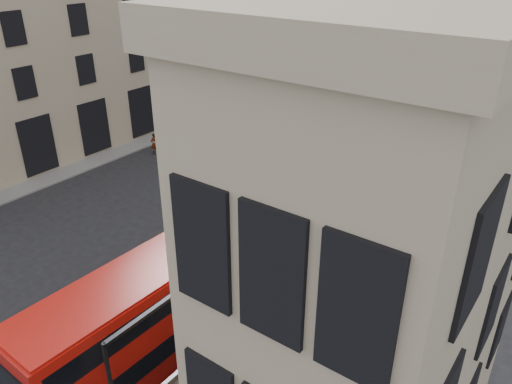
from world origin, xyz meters
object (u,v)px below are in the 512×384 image
Objects in this scene: pedestrian_b at (336,110)px; cafe_table_mid at (260,320)px; cafe_chair_c at (308,353)px; pedestrian_a at (215,107)px; bus_near at (161,304)px; cafe_table_near at (210,365)px; street_lamp_b at (369,97)px; car_a at (205,163)px; car_b at (350,150)px; bus_far at (321,94)px; traffic_light_near at (286,196)px; pedestrian_e at (154,144)px; bicycle at (219,227)px; cafe_chair_b at (290,374)px; cafe_chair_d at (354,297)px; cyclist at (298,194)px; cafe_table_far at (298,278)px; street_lamp_a at (166,118)px; traffic_light_far at (256,95)px; pedestrian_c at (396,105)px; car_c at (267,121)px.

pedestrian_b is 2.29× the size of cafe_table_mid.
pedestrian_a is at bearing 135.07° from cafe_chair_c.
bus_near is 16.18× the size of cafe_table_near.
street_lamp_b reaches higher than car_a.
street_lamp_b is 1.22× the size of car_b.
bus_far is 6.83× the size of pedestrian_b.
traffic_light_near is 15.99m from pedestrian_e.
pedestrian_a is at bearing -152.11° from bus_far.
cafe_chair_b is (11.65, -10.47, 4.36)m from bicycle.
cyclist is at bearing 128.59° from cafe_chair_d.
cafe_chair_d is (2.00, 0.40, -0.16)m from cafe_table_far.
cafe_table_mid is at bearing -38.32° from street_lamp_a.
bus_near is 0.97× the size of bus_far.
bus_far reaches higher than cyclist.
bus_near is at bearing -161.14° from cafe_chair_d.
cafe_table_near reaches higher than street_lamp_b.
pedestrian_c is at bearing 42.52° from traffic_light_far.
cafe_table_far reaches higher than pedestrian_e.
bus_far is at bearing -139.40° from street_lamp_b.
cafe_table_near reaches higher than traffic_light_far.
pedestrian_e reaches higher than cyclist.
traffic_light_near is 18.29m from car_c.
cafe_chair_d is (24.60, -14.99, 2.50)m from street_lamp_a.
car_a is at bearing 145.30° from cafe_chair_d.
cafe_chair_c is (13.67, -34.13, 2.49)m from street_lamp_b.
cafe_table_mid reaches higher than traffic_light_far.
pedestrian_a is (-7.86, 10.38, 0.29)m from car_a.
bus_near is at bearing -169.93° from bicycle.
pedestrian_a is 2.47× the size of cafe_chair_b.
cafe_table_mid reaches higher than street_lamp_b.
bus_far reaches higher than bicycle.
car_c is at bearing 126.27° from cafe_chair_b.
car_b is 28.66m from cafe_table_near.
bus_far is 2.64m from pedestrian_b.
car_b is 4.51× the size of cafe_chair_d.
street_lamp_a is 0.42× the size of bus_far.
bus_far is 22.42m from bicycle.
cyclist is 18.77m from cafe_chair_c.
bus_far is at bearing 21.47° from pedestrian_c.
car_a is 22.79m from cafe_chair_d.
cafe_table_near is (16.59, -18.09, 4.41)m from car_a.
cafe_chair_c reaches higher than pedestrian_c.
cafe_chair_b is (26.34, -27.22, 3.86)m from pedestrian_a.
bicycle is 6.18m from cyclist.
cafe_table_mid is (16.66, -15.81, 4.44)m from car_a.
cafe_chair_b is (24.09, -16.99, 3.96)m from pedestrian_e.
bus_far is 15.43m from car_a.
cafe_table_far is at bearing 74.60° from pedestrian_c.
cafe_table_mid is at bearing -84.70° from cafe_table_far.
car_a is 21.48m from cafe_table_far.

